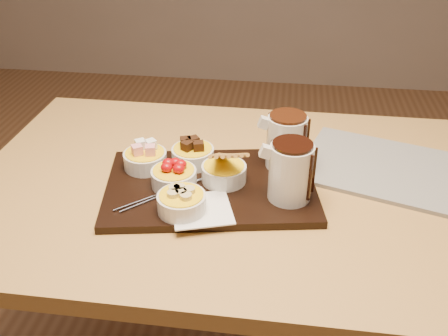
# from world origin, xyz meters

# --- Properties ---
(dining_table) EXTENTS (1.20, 0.80, 0.75)m
(dining_table) POSITION_xyz_m (0.00, 0.00, 0.65)
(dining_table) COLOR #B38642
(dining_table) RESTS_ON ground
(serving_board) EXTENTS (0.51, 0.38, 0.02)m
(serving_board) POSITION_xyz_m (-0.04, -0.04, 0.76)
(serving_board) COLOR black
(serving_board) RESTS_ON dining_table
(napkin) EXTENTS (0.15, 0.15, 0.00)m
(napkin) POSITION_xyz_m (-0.04, -0.14, 0.77)
(napkin) COLOR white
(napkin) RESTS_ON serving_board
(bowl_marshmallows) EXTENTS (0.10, 0.10, 0.04)m
(bowl_marshmallows) POSITION_xyz_m (-0.20, 0.00, 0.79)
(bowl_marshmallows) COLOR beige
(bowl_marshmallows) RESTS_ON serving_board
(bowl_cake) EXTENTS (0.10, 0.10, 0.04)m
(bowl_cake) POSITION_xyz_m (-0.10, 0.04, 0.79)
(bowl_cake) COLOR beige
(bowl_cake) RESTS_ON serving_board
(bowl_strawberries) EXTENTS (0.10, 0.10, 0.04)m
(bowl_strawberries) POSITION_xyz_m (-0.12, -0.06, 0.79)
(bowl_strawberries) COLOR beige
(bowl_strawberries) RESTS_ON serving_board
(bowl_biscotti) EXTENTS (0.10, 0.10, 0.04)m
(bowl_biscotti) POSITION_xyz_m (-0.01, -0.03, 0.79)
(bowl_biscotti) COLOR beige
(bowl_biscotti) RESTS_ON serving_board
(bowl_bananas) EXTENTS (0.10, 0.10, 0.04)m
(bowl_bananas) POSITION_xyz_m (-0.08, -0.15, 0.79)
(bowl_bananas) COLOR beige
(bowl_bananas) RESTS_ON serving_board
(pitcher_dark_chocolate) EXTENTS (0.10, 0.10, 0.12)m
(pitcher_dark_chocolate) POSITION_xyz_m (0.13, -0.07, 0.83)
(pitcher_dark_chocolate) COLOR silver
(pitcher_dark_chocolate) RESTS_ON serving_board
(pitcher_milk_chocolate) EXTENTS (0.10, 0.10, 0.12)m
(pitcher_milk_chocolate) POSITION_xyz_m (0.12, 0.06, 0.83)
(pitcher_milk_chocolate) COLOR silver
(pitcher_milk_chocolate) RESTS_ON serving_board
(fondue_skewers) EXTENTS (0.20, 0.21, 0.01)m
(fondue_skewers) POSITION_xyz_m (-0.12, -0.09, 0.77)
(fondue_skewers) COLOR silver
(fondue_skewers) RESTS_ON serving_board
(newspaper) EXTENTS (0.42, 0.37, 0.01)m
(newspaper) POSITION_xyz_m (0.34, 0.10, 0.76)
(newspaper) COLOR beige
(newspaper) RESTS_ON dining_table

